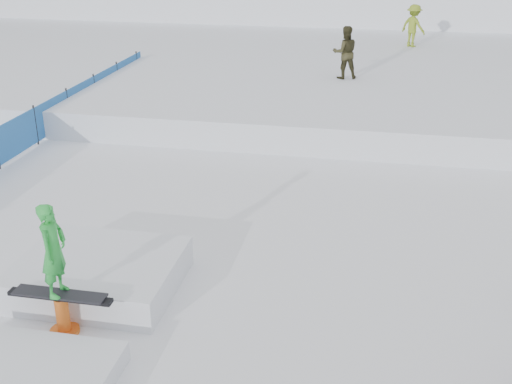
% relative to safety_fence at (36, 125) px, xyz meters
% --- Properties ---
extents(ground, '(120.00, 120.00, 0.00)m').
position_rel_safety_fence_xyz_m(ground, '(6.50, -6.60, -0.55)').
color(ground, white).
extents(snow_berm, '(60.00, 14.00, 2.40)m').
position_rel_safety_fence_xyz_m(snow_berm, '(6.50, 23.40, 0.65)').
color(snow_berm, white).
rests_on(snow_berm, ground).
extents(snow_midrise, '(50.00, 18.00, 0.80)m').
position_rel_safety_fence_xyz_m(snow_midrise, '(6.50, 9.40, -0.15)').
color(snow_midrise, white).
rests_on(snow_midrise, ground).
extents(safety_fence, '(0.05, 16.00, 1.10)m').
position_rel_safety_fence_xyz_m(safety_fence, '(0.00, 0.00, 0.00)').
color(safety_fence, '#2768B5').
rests_on(safety_fence, ground).
extents(walker_olive, '(0.98, 0.85, 1.71)m').
position_rel_safety_fence_xyz_m(walker_olive, '(7.87, 6.05, 1.10)').
color(walker_olive, '#322F19').
rests_on(walker_olive, snow_midrise).
extents(walker_ygreen, '(1.25, 1.16, 1.69)m').
position_rel_safety_fence_xyz_m(walker_ygreen, '(10.22, 12.27, 1.09)').
color(walker_ygreen, olive).
rests_on(walker_ygreen, snow_midrise).
extents(jib_rail_feature, '(2.60, 4.40, 2.11)m').
position_rel_safety_fence_xyz_m(jib_rail_feature, '(4.73, -7.31, -0.25)').
color(jib_rail_feature, white).
rests_on(jib_rail_feature, ground).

